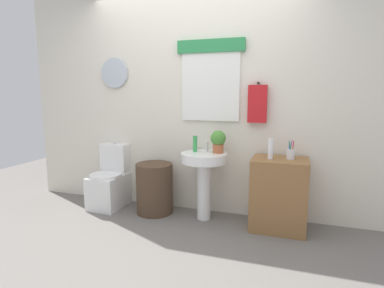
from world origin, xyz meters
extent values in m
plane|color=slate|center=(0.00, 0.00, 0.00)|extent=(8.00, 8.00, 0.00)
cube|color=silver|center=(0.00, 1.15, 1.30)|extent=(4.40, 0.10, 2.60)
cube|color=white|center=(0.20, 1.08, 1.46)|extent=(0.66, 0.03, 0.76)
cube|color=#2D894C|center=(0.20, 1.07, 1.90)|extent=(0.76, 0.04, 0.14)
cylinder|color=silver|center=(-1.02, 1.08, 1.63)|extent=(0.36, 0.03, 0.36)
cylinder|color=black|center=(0.73, 1.07, 1.50)|extent=(0.02, 0.06, 0.02)
cube|color=red|center=(0.73, 1.05, 1.28)|extent=(0.20, 0.05, 0.40)
cube|color=white|center=(-1.02, 0.85, 0.20)|extent=(0.36, 0.50, 0.40)
cylinder|color=white|center=(-1.02, 0.79, 0.41)|extent=(0.38, 0.38, 0.03)
cube|color=white|center=(-1.02, 1.02, 0.58)|extent=(0.34, 0.18, 0.36)
cylinder|color=silver|center=(-1.02, 1.02, 0.77)|extent=(0.04, 0.04, 0.02)
cylinder|color=#4C3828|center=(-0.40, 0.85, 0.29)|extent=(0.43, 0.43, 0.58)
cylinder|color=white|center=(0.20, 0.85, 0.32)|extent=(0.15, 0.15, 0.65)
cylinder|color=white|center=(0.20, 0.85, 0.70)|extent=(0.51, 0.51, 0.10)
cylinder|color=silver|center=(0.20, 0.97, 0.80)|extent=(0.03, 0.03, 0.10)
cube|color=olive|center=(1.00, 0.85, 0.37)|extent=(0.55, 0.44, 0.74)
cylinder|color=green|center=(0.08, 0.90, 0.84)|extent=(0.05, 0.05, 0.18)
cylinder|color=#AD5B38|center=(0.34, 0.91, 0.80)|extent=(0.12, 0.12, 0.10)
sphere|color=#4C8E38|center=(0.34, 0.91, 0.91)|extent=(0.17, 0.17, 0.17)
cylinder|color=white|center=(0.91, 0.81, 0.84)|extent=(0.05, 0.05, 0.21)
cylinder|color=silver|center=(1.10, 0.87, 0.79)|extent=(0.08, 0.08, 0.10)
cylinder|color=red|center=(1.12, 0.88, 0.83)|extent=(0.02, 0.03, 0.18)
cylinder|color=purple|center=(1.09, 0.89, 0.83)|extent=(0.03, 0.02, 0.18)
cylinder|color=blue|center=(1.08, 0.86, 0.83)|extent=(0.01, 0.02, 0.18)
cylinder|color=green|center=(1.10, 0.85, 0.83)|extent=(0.04, 0.01, 0.18)
camera|label=1|loc=(1.12, -2.34, 1.39)|focal=29.14mm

